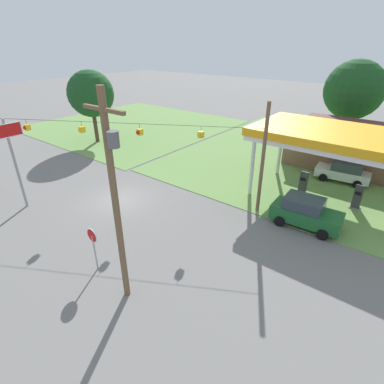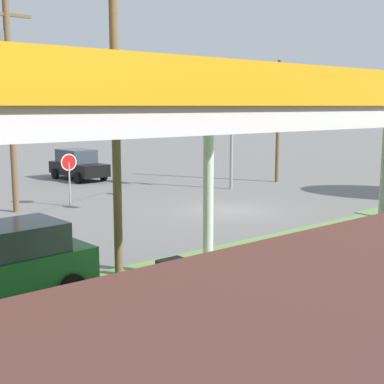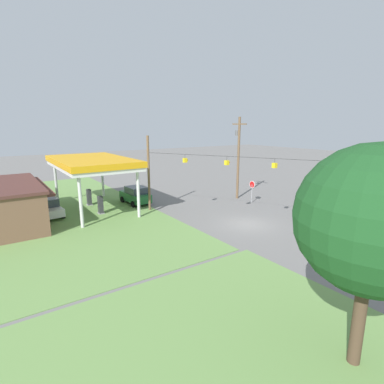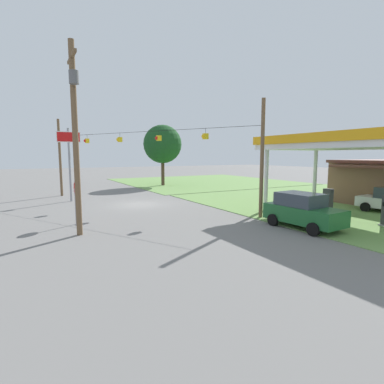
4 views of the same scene
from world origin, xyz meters
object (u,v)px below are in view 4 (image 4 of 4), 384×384
at_px(stop_sign_overhead, 69,151).
at_px(tree_west_verge, 163,144).
at_px(fuel_pump_near, 328,203).
at_px(stop_sign_roadside, 75,193).
at_px(gas_station_canopy, 359,142).
at_px(car_at_pumps_front, 303,210).
at_px(utility_pole_main, 75,129).

distance_m(stop_sign_overhead, tree_west_verge, 15.52).
height_order(fuel_pump_near, stop_sign_overhead, stop_sign_overhead).
bearing_deg(tree_west_verge, stop_sign_roadside, -36.36).
bearing_deg(gas_station_canopy, tree_west_verge, -176.56).
relative_size(car_at_pumps_front, stop_sign_roadside, 1.73).
xyz_separation_m(car_at_pumps_front, tree_west_verge, (-25.56, 2.87, 4.48)).
relative_size(stop_sign_roadside, stop_sign_overhead, 0.40).
bearing_deg(utility_pole_main, fuel_pump_near, 79.89).
bearing_deg(gas_station_canopy, stop_sign_overhead, -139.91).
height_order(stop_sign_roadside, utility_pole_main, utility_pole_main).
xyz_separation_m(stop_sign_roadside, stop_sign_overhead, (-9.60, 0.98, 2.55)).
bearing_deg(stop_sign_roadside, tree_west_verge, -36.36).
relative_size(fuel_pump_near, car_at_pumps_front, 0.41).
distance_m(stop_sign_overhead, utility_pole_main, 12.30).
distance_m(gas_station_canopy, utility_pole_main, 16.09).
distance_m(fuel_pump_near, car_at_pumps_front, 4.74).
xyz_separation_m(fuel_pump_near, utility_pole_main, (-2.74, -15.39, 4.41)).
bearing_deg(gas_station_canopy, car_at_pumps_front, -92.91).
distance_m(car_at_pumps_front, utility_pole_main, 12.58).
height_order(car_at_pumps_front, stop_sign_overhead, stop_sign_overhead).
distance_m(gas_station_canopy, stop_sign_overhead, 22.06).
bearing_deg(car_at_pumps_front, tree_west_verge, 170.50).
xyz_separation_m(stop_sign_roadside, utility_pole_main, (2.60, -0.21, 3.45)).
bearing_deg(car_at_pumps_front, stop_sign_overhead, -152.65).
distance_m(gas_station_canopy, car_at_pumps_front, 5.84).
xyz_separation_m(gas_station_canopy, car_at_pumps_front, (-0.23, -4.42, -3.80)).
bearing_deg(fuel_pump_near, gas_station_canopy, 0.04).
height_order(car_at_pumps_front, stop_sign_roadside, stop_sign_roadside).
relative_size(car_at_pumps_front, utility_pole_main, 0.46).
height_order(fuel_pump_near, car_at_pumps_front, car_at_pumps_front).
bearing_deg(utility_pole_main, car_at_pumps_front, 67.97).
distance_m(fuel_pump_near, stop_sign_overhead, 20.92).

